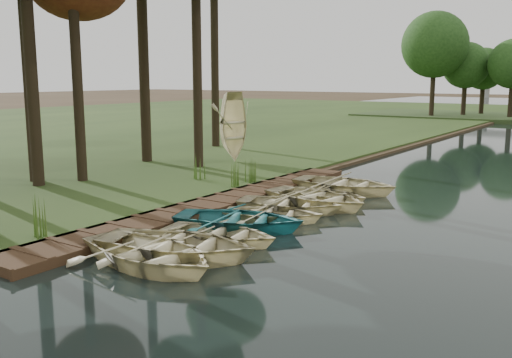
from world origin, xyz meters
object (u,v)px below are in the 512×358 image
Objects in this scene: rowboat_0 at (149,249)px; stored_rowboat at (234,155)px; rowboat_1 at (177,241)px; rowboat_2 at (220,231)px; boardwalk at (215,205)px.

rowboat_0 is 15.15m from stored_rowboat.
rowboat_1 is 1.18× the size of stored_rowboat.
rowboat_1 is 14.50m from stored_rowboat.
rowboat_0 is 1.24× the size of rowboat_2.
stored_rowboat is at bearing 25.05° from rowboat_2.
rowboat_0 is at bearing -66.08° from boardwalk.
rowboat_0 reaches higher than boardwalk.
rowboat_0 is 1.16× the size of stored_rowboat.
boardwalk is 4.06× the size of rowboat_0.
stored_rowboat is at bearing 36.22° from rowboat_0.
stored_rowboat reaches higher than rowboat_2.
rowboat_0 is at bearing 164.99° from rowboat_2.
rowboat_2 is (2.70, -3.21, 0.23)m from boardwalk.
rowboat_1 is (0.12, 0.82, 0.01)m from rowboat_0.
rowboat_2 is at bearing 2.03° from rowboat_0.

